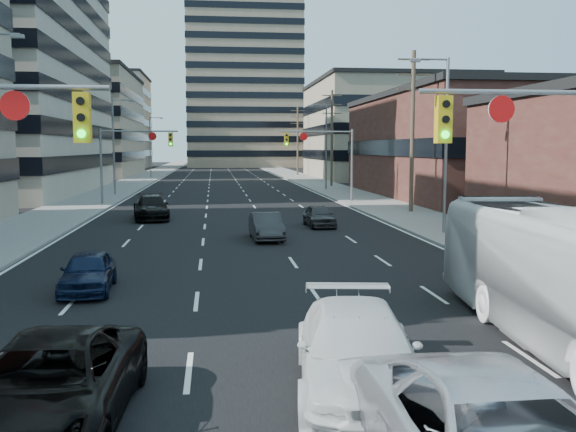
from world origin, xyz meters
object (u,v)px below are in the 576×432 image
(white_van, at_px, (357,352))
(transit_bus, at_px, (576,279))
(sedan_blue, at_px, (88,272))
(black_pickup, at_px, (48,386))

(white_van, relative_size, transit_bus, 0.47)
(white_van, distance_m, sedan_blue, 11.25)
(white_van, xyz_separation_m, transit_bus, (5.39, 1.98, 0.81))
(black_pickup, distance_m, sedan_blue, 10.26)
(transit_bus, bearing_deg, sedan_blue, 153.26)
(black_pickup, distance_m, white_van, 5.31)
(white_van, bearing_deg, black_pickup, -161.29)
(transit_bus, bearing_deg, black_pickup, -159.88)
(transit_bus, relative_size, sedan_blue, 3.05)
(black_pickup, xyz_separation_m, white_van, (5.21, 1.01, 0.04))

